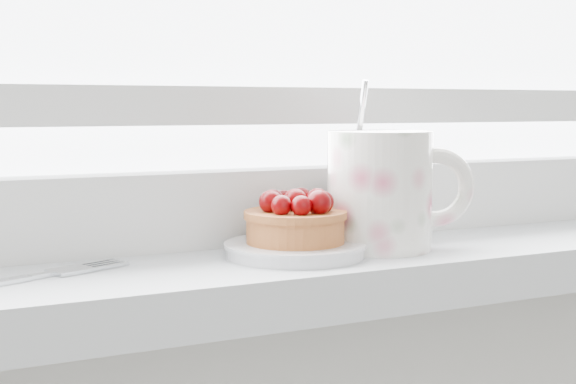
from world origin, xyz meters
TOP-DOWN VIEW (x-y plane):
  - saucer at (-0.00, 1.88)m, footprint 0.12×0.12m
  - raspberry_tart at (-0.00, 1.88)m, footprint 0.09×0.09m
  - floral_mug at (0.08, 1.88)m, footprint 0.15×0.12m
  - fork at (-0.24, 1.88)m, footprint 0.19×0.09m

SIDE VIEW (x-z plane):
  - fork at x=-0.24m, z-range 0.94..0.94m
  - saucer at x=0.00m, z-range 0.94..0.95m
  - raspberry_tart at x=0.00m, z-range 0.95..1.00m
  - floral_mug at x=0.08m, z-range 0.92..1.07m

